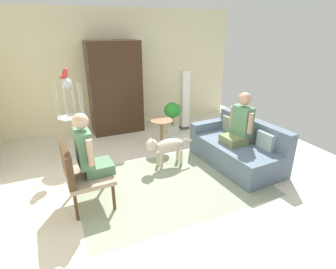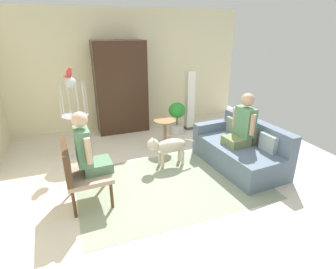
{
  "view_description": "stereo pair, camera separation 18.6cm",
  "coord_description": "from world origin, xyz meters",
  "px_view_note": "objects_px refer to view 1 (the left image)",
  "views": [
    {
      "loc": [
        -1.49,
        -3.51,
        2.31
      ],
      "look_at": [
        -0.0,
        -0.12,
        0.8
      ],
      "focal_mm": 28.52,
      "sensor_mm": 36.0,
      "label": 1
    },
    {
      "loc": [
        -1.32,
        -3.58,
        2.31
      ],
      "look_at": [
        -0.0,
        -0.12,
        0.8
      ],
      "focal_mm": 28.52,
      "sensor_mm": 36.0,
      "label": 2
    }
  ],
  "objects_px": {
    "armchair": "(79,171)",
    "person_on_couch": "(240,123)",
    "round_end_table": "(162,131)",
    "couch": "(238,148)",
    "parrot": "(65,73)",
    "column_lamp": "(184,101)",
    "dog": "(166,146)",
    "potted_plant": "(172,116)",
    "bird_cage_stand": "(71,115)",
    "person_on_armchair": "(88,151)",
    "armoire_cabinet": "(115,88)"
  },
  "relations": [
    {
      "from": "armchair",
      "to": "person_on_couch",
      "type": "height_order",
      "value": "person_on_couch"
    },
    {
      "from": "round_end_table",
      "to": "couch",
      "type": "bearing_deg",
      "value": -48.92
    },
    {
      "from": "couch",
      "to": "armchair",
      "type": "height_order",
      "value": "armchair"
    },
    {
      "from": "parrot",
      "to": "column_lamp",
      "type": "relative_size",
      "value": 0.12
    },
    {
      "from": "dog",
      "to": "column_lamp",
      "type": "distance_m",
      "value": 1.95
    },
    {
      "from": "round_end_table",
      "to": "parrot",
      "type": "relative_size",
      "value": 3.48
    },
    {
      "from": "couch",
      "to": "round_end_table",
      "type": "height_order",
      "value": "couch"
    },
    {
      "from": "armchair",
      "to": "potted_plant",
      "type": "bearing_deg",
      "value": 40.8
    },
    {
      "from": "dog",
      "to": "parrot",
      "type": "xyz_separation_m",
      "value": [
        -1.43,
        0.92,
        1.21
      ]
    },
    {
      "from": "bird_cage_stand",
      "to": "armchair",
      "type": "bearing_deg",
      "value": -92.74
    },
    {
      "from": "couch",
      "to": "dog",
      "type": "height_order",
      "value": "couch"
    },
    {
      "from": "person_on_couch",
      "to": "column_lamp",
      "type": "distance_m",
      "value": 2.0
    },
    {
      "from": "person_on_armchair",
      "to": "bird_cage_stand",
      "type": "xyz_separation_m",
      "value": [
        -0.08,
        1.5,
        0.05
      ]
    },
    {
      "from": "potted_plant",
      "to": "couch",
      "type": "bearing_deg",
      "value": -74.61
    },
    {
      "from": "parrot",
      "to": "potted_plant",
      "type": "distance_m",
      "value": 2.5
    },
    {
      "from": "person_on_couch",
      "to": "armoire_cabinet",
      "type": "xyz_separation_m",
      "value": [
        -1.55,
        2.5,
        0.24
      ]
    },
    {
      "from": "dog",
      "to": "column_lamp",
      "type": "bearing_deg",
      "value": 53.74
    },
    {
      "from": "bird_cage_stand",
      "to": "couch",
      "type": "bearing_deg",
      "value": -26.69
    },
    {
      "from": "person_on_couch",
      "to": "dog",
      "type": "bearing_deg",
      "value": 159.54
    },
    {
      "from": "person_on_couch",
      "to": "armoire_cabinet",
      "type": "distance_m",
      "value": 2.95
    },
    {
      "from": "armchair",
      "to": "potted_plant",
      "type": "height_order",
      "value": "armchair"
    },
    {
      "from": "round_end_table",
      "to": "parrot",
      "type": "height_order",
      "value": "parrot"
    },
    {
      "from": "couch",
      "to": "person_on_couch",
      "type": "bearing_deg",
      "value": -136.85
    },
    {
      "from": "dog",
      "to": "parrot",
      "type": "distance_m",
      "value": 2.09
    },
    {
      "from": "armchair",
      "to": "round_end_table",
      "type": "relative_size",
      "value": 1.52
    },
    {
      "from": "couch",
      "to": "round_end_table",
      "type": "bearing_deg",
      "value": 131.08
    },
    {
      "from": "dog",
      "to": "armchair",
      "type": "bearing_deg",
      "value": -158.7
    },
    {
      "from": "couch",
      "to": "person_on_couch",
      "type": "relative_size",
      "value": 1.95
    },
    {
      "from": "person_on_armchair",
      "to": "armoire_cabinet",
      "type": "bearing_deg",
      "value": 69.32
    },
    {
      "from": "person_on_couch",
      "to": "potted_plant",
      "type": "xyz_separation_m",
      "value": [
        -0.45,
        1.79,
        -0.36
      ]
    },
    {
      "from": "bird_cage_stand",
      "to": "potted_plant",
      "type": "relative_size",
      "value": 2.04
    },
    {
      "from": "dog",
      "to": "parrot",
      "type": "relative_size",
      "value": 5.19
    },
    {
      "from": "couch",
      "to": "bird_cage_stand",
      "type": "bearing_deg",
      "value": 153.31
    },
    {
      "from": "armchair",
      "to": "armoire_cabinet",
      "type": "height_order",
      "value": "armoire_cabinet"
    },
    {
      "from": "round_end_table",
      "to": "bird_cage_stand",
      "type": "xyz_separation_m",
      "value": [
        -1.65,
        0.19,
        0.5
      ]
    },
    {
      "from": "parrot",
      "to": "armchair",
      "type": "bearing_deg",
      "value": -92.66
    },
    {
      "from": "dog",
      "to": "parrot",
      "type": "bearing_deg",
      "value": 147.32
    },
    {
      "from": "armchair",
      "to": "parrot",
      "type": "height_order",
      "value": "parrot"
    },
    {
      "from": "couch",
      "to": "bird_cage_stand",
      "type": "distance_m",
      "value": 3.02
    },
    {
      "from": "round_end_table",
      "to": "bird_cage_stand",
      "type": "height_order",
      "value": "bird_cage_stand"
    },
    {
      "from": "round_end_table",
      "to": "bird_cage_stand",
      "type": "bearing_deg",
      "value": 173.57
    },
    {
      "from": "person_on_couch",
      "to": "dog",
      "type": "distance_m",
      "value": 1.33
    },
    {
      "from": "armchair",
      "to": "dog",
      "type": "relative_size",
      "value": 1.02
    },
    {
      "from": "person_on_couch",
      "to": "parrot",
      "type": "relative_size",
      "value": 5.18
    },
    {
      "from": "potted_plant",
      "to": "round_end_table",
      "type": "bearing_deg",
      "value": -130.04
    },
    {
      "from": "person_on_armchair",
      "to": "armoire_cabinet",
      "type": "xyz_separation_m",
      "value": [
        0.99,
        2.63,
        0.22
      ]
    },
    {
      "from": "couch",
      "to": "round_end_table",
      "type": "distance_m",
      "value": 1.52
    },
    {
      "from": "person_on_couch",
      "to": "column_lamp",
      "type": "height_order",
      "value": "column_lamp"
    },
    {
      "from": "dog",
      "to": "round_end_table",
      "type": "bearing_deg",
      "value": 73.25
    },
    {
      "from": "parrot",
      "to": "armoire_cabinet",
      "type": "height_order",
      "value": "armoire_cabinet"
    }
  ]
}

